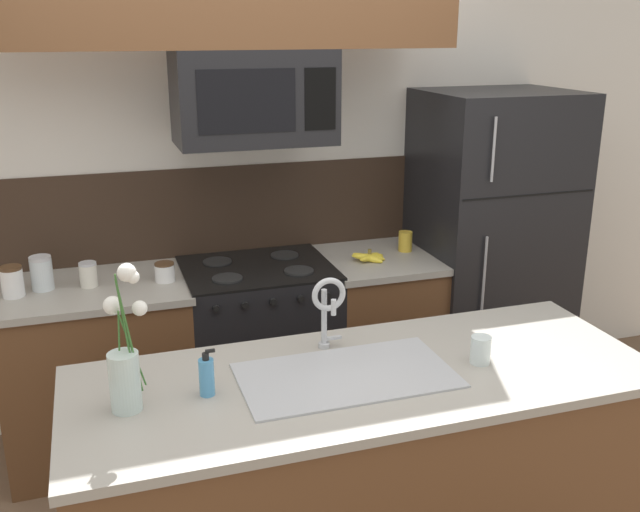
{
  "coord_description": "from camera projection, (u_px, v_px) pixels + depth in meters",
  "views": [
    {
      "loc": [
        -0.76,
        -2.49,
        2.1
      ],
      "look_at": [
        0.13,
        0.27,
        1.16
      ],
      "focal_mm": 40.0,
      "sensor_mm": 36.0,
      "label": 1
    }
  ],
  "objects": [
    {
      "name": "rear_partition",
      "position": [
        292.0,
        176.0,
        3.97
      ],
      "size": [
        5.2,
        0.1,
        2.6
      ],
      "primitive_type": "cube",
      "color": "silver",
      "rests_on": "ground"
    },
    {
      "name": "splash_band",
      "position": [
        243.0,
        209.0,
        3.88
      ],
      "size": [
        3.09,
        0.01,
        0.48
      ],
      "primitive_type": "cube",
      "color": "#332319",
      "rests_on": "rear_partition"
    },
    {
      "name": "back_counter_left",
      "position": [
        100.0,
        371.0,
        3.56
      ],
      "size": [
        0.91,
        0.65,
        0.91
      ],
      "color": "brown",
      "rests_on": "ground"
    },
    {
      "name": "back_counter_right",
      "position": [
        376.0,
        333.0,
        3.99
      ],
      "size": [
        0.6,
        0.65,
        0.91
      ],
      "color": "brown",
      "rests_on": "ground"
    },
    {
      "name": "stove_range",
      "position": [
        260.0,
        348.0,
        3.8
      ],
      "size": [
        0.76,
        0.64,
        0.93
      ],
      "color": "black",
      "rests_on": "ground"
    },
    {
      "name": "microwave",
      "position": [
        253.0,
        97.0,
        3.37
      ],
      "size": [
        0.74,
        0.4,
        0.44
      ],
      "color": "black"
    },
    {
      "name": "refrigerator",
      "position": [
        487.0,
        248.0,
        4.08
      ],
      "size": [
        0.8,
        0.74,
        1.77
      ],
      "color": "black",
      "rests_on": "ground"
    },
    {
      "name": "storage_jar_tall",
      "position": [
        12.0,
        282.0,
        3.27
      ],
      "size": [
        0.1,
        0.1,
        0.15
      ],
      "color": "silver",
      "rests_on": "back_counter_left"
    },
    {
      "name": "storage_jar_medium",
      "position": [
        42.0,
        273.0,
        3.35
      ],
      "size": [
        0.1,
        0.1,
        0.16
      ],
      "color": "silver",
      "rests_on": "back_counter_left"
    },
    {
      "name": "storage_jar_short",
      "position": [
        88.0,
        274.0,
        3.4
      ],
      "size": [
        0.08,
        0.08,
        0.12
      ],
      "color": "silver",
      "rests_on": "back_counter_left"
    },
    {
      "name": "storage_jar_squat",
      "position": [
        165.0,
        272.0,
        3.47
      ],
      "size": [
        0.1,
        0.1,
        0.09
      ],
      "color": "silver",
      "rests_on": "back_counter_left"
    },
    {
      "name": "banana_bunch",
      "position": [
        369.0,
        257.0,
        3.77
      ],
      "size": [
        0.19,
        0.15,
        0.07
      ],
      "color": "yellow",
      "rests_on": "back_counter_right"
    },
    {
      "name": "coffee_tin",
      "position": [
        405.0,
        241.0,
        3.94
      ],
      "size": [
        0.08,
        0.08,
        0.11
      ],
      "primitive_type": "cylinder",
      "color": "gold",
      "rests_on": "back_counter_right"
    },
    {
      "name": "island_counter",
      "position": [
        363.0,
        481.0,
        2.7
      ],
      "size": [
        2.12,
        0.8,
        0.91
      ],
      "color": "brown",
      "rests_on": "ground"
    },
    {
      "name": "kitchen_sink",
      "position": [
        346.0,
        393.0,
        2.56
      ],
      "size": [
        0.76,
        0.42,
        0.16
      ],
      "color": "#ADAFB5",
      "rests_on": "island_counter"
    },
    {
      "name": "sink_faucet",
      "position": [
        328.0,
        304.0,
        2.67
      ],
      "size": [
        0.14,
        0.14,
        0.31
      ],
      "color": "#B7BABF",
      "rests_on": "island_counter"
    },
    {
      "name": "dish_soap_bottle",
      "position": [
        207.0,
        376.0,
        2.39
      ],
      "size": [
        0.06,
        0.05,
        0.16
      ],
      "color": "#4C93C6",
      "rests_on": "island_counter"
    },
    {
      "name": "drinking_glass",
      "position": [
        480.0,
        350.0,
        2.62
      ],
      "size": [
        0.07,
        0.07,
        0.1
      ],
      "color": "silver",
      "rests_on": "island_counter"
    },
    {
      "name": "flower_vase",
      "position": [
        125.0,
        365.0,
        2.28
      ],
      "size": [
        0.14,
        0.13,
        0.5
      ],
      "color": "silver",
      "rests_on": "island_counter"
    }
  ]
}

